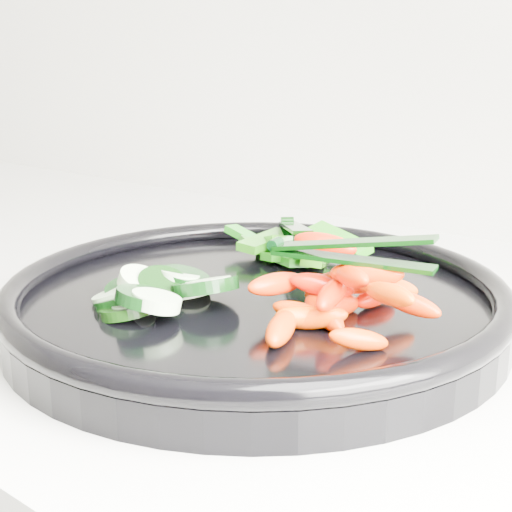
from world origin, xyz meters
The scene contains 6 objects.
veggie_tray centered at (0.65, 1.63, 0.95)m, with size 0.42×0.42×0.04m.
cucumber_pile centered at (0.60, 1.58, 0.96)m, with size 0.12×0.12×0.04m.
carrot_pile centered at (0.72, 1.62, 0.97)m, with size 0.15×0.15×0.05m.
pepper_pile centered at (0.61, 1.73, 0.96)m, with size 0.13×0.09×0.04m.
tong_carrot centered at (0.73, 1.63, 1.00)m, with size 0.11×0.04×0.02m.
tong_pepper centered at (0.62, 1.72, 0.98)m, with size 0.09×0.09×0.02m.
Camera 1 is at (0.97, 1.24, 1.13)m, focal length 50.00 mm.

